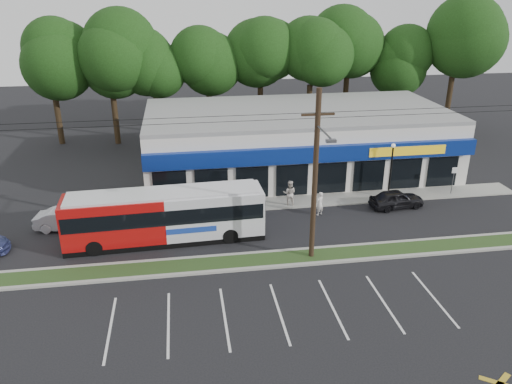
{
  "coord_description": "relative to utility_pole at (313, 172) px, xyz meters",
  "views": [
    {
      "loc": [
        -4.15,
        -23.9,
        14.93
      ],
      "look_at": [
        0.32,
        5.0,
        2.7
      ],
      "focal_mm": 35.0,
      "sensor_mm": 36.0,
      "label": 1
    }
  ],
  "objects": [
    {
      "name": "lamp_post",
      "position": [
        8.17,
        7.87,
        -2.74
      ],
      "size": [
        0.3,
        0.3,
        4.25
      ],
      "color": "black",
      "rests_on": "ground"
    },
    {
      "name": "curb_south",
      "position": [
        -2.83,
        -0.78,
        -5.34
      ],
      "size": [
        40.0,
        0.25,
        0.14
      ],
      "primitive_type": "cube",
      "color": "#9E9E93",
      "rests_on": "ground"
    },
    {
      "name": "strip_mall",
      "position": [
        2.67,
        14.99,
        -2.76
      ],
      "size": [
        25.0,
        12.55,
        5.3
      ],
      "color": "silver",
      "rests_on": "ground"
    },
    {
      "name": "utility_pole",
      "position": [
        0.0,
        0.0,
        0.0
      ],
      "size": [
        50.0,
        2.77,
        10.0
      ],
      "color": "black",
      "rests_on": "ground"
    },
    {
      "name": "tree_line",
      "position": [
        1.17,
        25.07,
        3.0
      ],
      "size": [
        46.76,
        6.76,
        11.83
      ],
      "color": "black",
      "rests_on": "ground"
    },
    {
      "name": "ground",
      "position": [
        -2.83,
        -0.93,
        -5.41
      ],
      "size": [
        120.0,
        120.0,
        0.0
      ],
      "primitive_type": "plane",
      "color": "black",
      "rests_on": "ground"
    },
    {
      "name": "pedestrian_b",
      "position": [
        0.48,
        7.57,
        -4.45
      ],
      "size": [
        1.11,
        0.97,
        1.93
      ],
      "primitive_type": "imported",
      "rotation": [
        0.0,
        0.0,
        2.85
      ],
      "color": "beige",
      "rests_on": "ground"
    },
    {
      "name": "grass_strip",
      "position": [
        -2.83,
        0.07,
        -5.35
      ],
      "size": [
        40.0,
        1.6,
        0.12
      ],
      "primitive_type": "cube",
      "color": "#283E19",
      "rests_on": "ground"
    },
    {
      "name": "car_dark",
      "position": [
        8.02,
        6.06,
        -4.75
      ],
      "size": [
        4.05,
        1.99,
        1.33
      ],
      "primitive_type": "imported",
      "rotation": [
        0.0,
        0.0,
        1.68
      ],
      "color": "black",
      "rests_on": "ground"
    },
    {
      "name": "pedestrian_a",
      "position": [
        2.22,
        5.7,
        -4.56
      ],
      "size": [
        0.75,
        0.67,
        1.71
      ],
      "primitive_type": "imported",
      "rotation": [
        0.0,
        0.0,
        3.68
      ],
      "color": "silver",
      "rests_on": "ground"
    },
    {
      "name": "sidewalk",
      "position": [
        2.17,
        8.07,
        -5.36
      ],
      "size": [
        32.0,
        2.2,
        0.1
      ],
      "primitive_type": "cube",
      "color": "#9E9E93",
      "rests_on": "ground"
    },
    {
      "name": "car_silver",
      "position": [
        -14.6,
        6.07,
        -4.7
      ],
      "size": [
        4.47,
        2.06,
        1.42
      ],
      "primitive_type": "imported",
      "rotation": [
        0.0,
        0.0,
        1.44
      ],
      "color": "#B0B0B8",
      "rests_on": "ground"
    },
    {
      "name": "sign_post",
      "position": [
        13.17,
        7.65,
        -3.86
      ],
      "size": [
        0.45,
        0.1,
        2.23
      ],
      "color": "#59595E",
      "rests_on": "ground"
    },
    {
      "name": "metrobus",
      "position": [
        -8.28,
        3.57,
        -3.68
      ],
      "size": [
        12.28,
        3.05,
        3.28
      ],
      "rotation": [
        0.0,
        0.0,
        0.04
      ],
      "color": "#AF0E0D",
      "rests_on": "ground"
    },
    {
      "name": "curb_north",
      "position": [
        -2.83,
        0.92,
        -5.34
      ],
      "size": [
        40.0,
        0.25,
        0.14
      ],
      "primitive_type": "cube",
      "color": "#9E9E93",
      "rests_on": "ground"
    }
  ]
}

